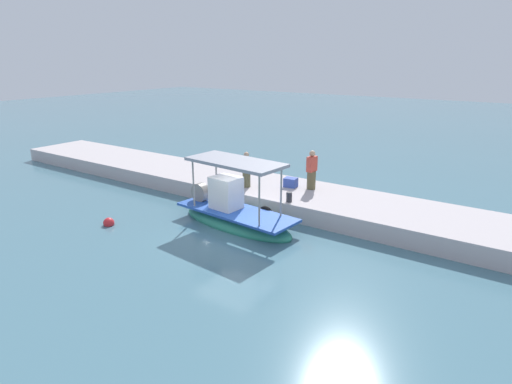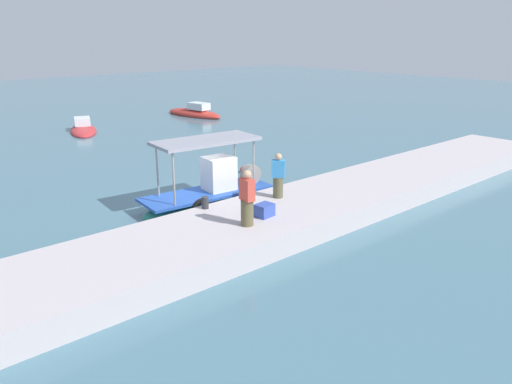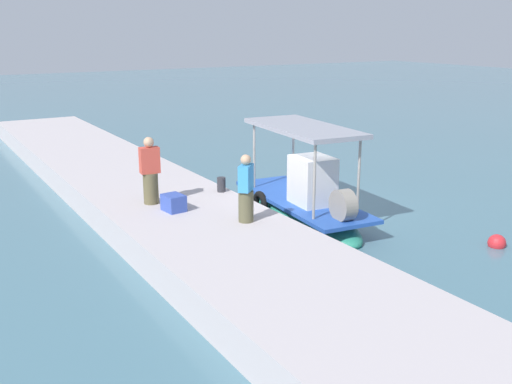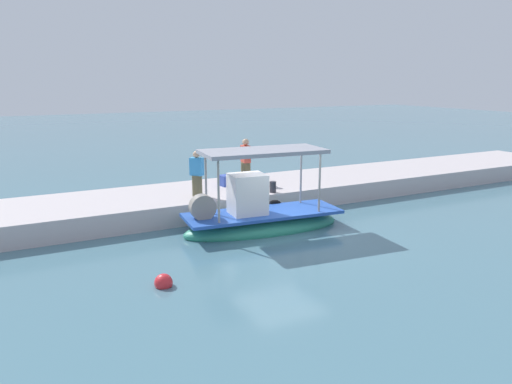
{
  "view_description": "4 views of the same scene",
  "coord_description": "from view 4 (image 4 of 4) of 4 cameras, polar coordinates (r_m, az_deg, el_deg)",
  "views": [
    {
      "loc": [
        -9.2,
        12.04,
        6.39
      ],
      "look_at": [
        0.78,
        -2.64,
        0.75
      ],
      "focal_mm": 29.89,
      "sensor_mm": 36.0,
      "label": 1
    },
    {
      "loc": [
        -10.19,
        -15.5,
        6.42
      ],
      "look_at": [
        1.11,
        -2.47,
        0.89
      ],
      "focal_mm": 35.3,
      "sensor_mm": 36.0,
      "label": 2
    },
    {
      "loc": [
        13.27,
        -9.79,
        5.17
      ],
      "look_at": [
        0.49,
        -2.15,
        1.06
      ],
      "focal_mm": 41.93,
      "sensor_mm": 36.0,
      "label": 3
    },
    {
      "loc": [
        7.52,
        12.93,
        4.8
      ],
      "look_at": [
        -0.39,
        -2.44,
        0.8
      ],
      "focal_mm": 34.38,
      "sensor_mm": 36.0,
      "label": 4
    }
  ],
  "objects": [
    {
      "name": "fisherman_by_crate",
      "position": [
        17.4,
        -6.89,
        1.89
      ],
      "size": [
        0.51,
        0.51,
        1.62
      ],
      "color": "brown",
      "rests_on": "dock_quay"
    },
    {
      "name": "main_fishing_boat",
      "position": [
        15.87,
        0.45,
        -2.85
      ],
      "size": [
        5.43,
        2.18,
        2.99
      ],
      "color": "#2C8C70",
      "rests_on": "ground_plane"
    },
    {
      "name": "dock_quay",
      "position": [
        18.99,
        -3.12,
        -0.5
      ],
      "size": [
        36.0,
        3.75,
        0.74
      ],
      "primitive_type": "cube",
      "color": "#BEB3B5",
      "rests_on": "ground_plane"
    },
    {
      "name": "marker_buoy",
      "position": [
        12.01,
        -10.71,
        -10.33
      ],
      "size": [
        0.44,
        0.44,
        0.44
      ],
      "color": "red",
      "rests_on": "ground_plane"
    },
    {
      "name": "ground_plane",
      "position": [
        15.71,
        2.81,
        -4.79
      ],
      "size": [
        120.0,
        120.0,
        0.0
      ],
      "primitive_type": "plane",
      "color": "slate"
    },
    {
      "name": "mooring_bollard",
      "position": [
        17.94,
        1.98,
        0.59
      ],
      "size": [
        0.24,
        0.24,
        0.41
      ],
      "primitive_type": "cylinder",
      "color": "#2D2D33",
      "rests_on": "dock_quay"
    },
    {
      "name": "cargo_crate",
      "position": [
        19.14,
        -3.37,
        1.38
      ],
      "size": [
        0.61,
        0.51,
        0.41
      ],
      "primitive_type": "cube",
      "rotation": [
        0.0,
        0.0,
        0.11
      ],
      "color": "#354FAC",
      "rests_on": "dock_quay"
    },
    {
      "name": "fisherman_near_bollard",
      "position": [
        19.62,
        -1.21,
        3.43
      ],
      "size": [
        0.43,
        0.52,
        1.75
      ],
      "color": "brown",
      "rests_on": "dock_quay"
    }
  ]
}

